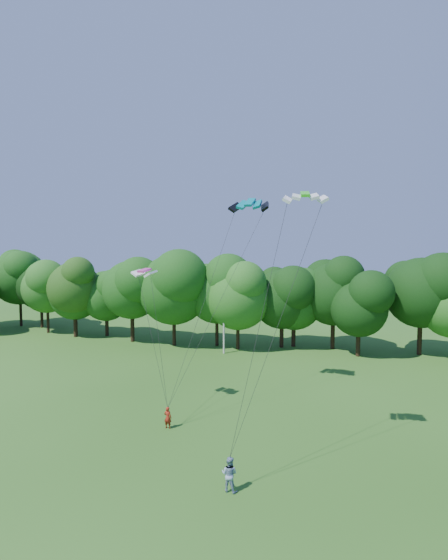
% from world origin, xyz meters
% --- Properties ---
extents(ground, '(160.00, 160.00, 0.00)m').
position_xyz_m(ground, '(0.00, 0.00, 0.00)').
color(ground, '#265417').
rests_on(ground, ground).
extents(utility_pole, '(1.72, 0.50, 8.78)m').
position_xyz_m(utility_pole, '(-4.06, 31.29, 4.50)').
color(utility_pole, '#B9B9B0').
rests_on(utility_pole, ground).
extents(kite_flyer_left, '(0.57, 0.37, 1.54)m').
position_xyz_m(kite_flyer_left, '(-1.10, 9.97, 0.77)').
color(kite_flyer_left, '#9F2414').
rests_on(kite_flyer_left, ground).
extents(kite_flyer_right, '(0.97, 0.79, 1.85)m').
position_xyz_m(kite_flyer_right, '(5.40, 3.88, 0.92)').
color(kite_flyer_right, '#889EBC').
rests_on(kite_flyer_right, ground).
extents(kite_teal, '(3.23, 1.48, 0.83)m').
position_xyz_m(kite_teal, '(2.54, 18.40, 16.39)').
color(kite_teal, '#047A87').
rests_on(kite_teal, ground).
extents(kite_green, '(2.66, 1.60, 0.46)m').
position_xyz_m(kite_green, '(8.48, 8.36, 15.76)').
color(kite_green, '#36DB20').
rests_on(kite_green, ground).
extents(kite_pink, '(2.17, 1.48, 0.33)m').
position_xyz_m(kite_pink, '(-4.17, 12.51, 10.93)').
color(kite_pink, '#D33A9C').
rests_on(kite_pink, ground).
extents(tree_back_west, '(8.05, 8.05, 11.71)m').
position_xyz_m(tree_back_west, '(-26.74, 33.60, 7.31)').
color(tree_back_west, '#372616').
rests_on(tree_back_west, ground).
extents(tree_back_center, '(8.18, 8.18, 11.89)m').
position_xyz_m(tree_back_center, '(1.82, 36.60, 7.42)').
color(tree_back_center, black).
rests_on(tree_back_center, ground).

